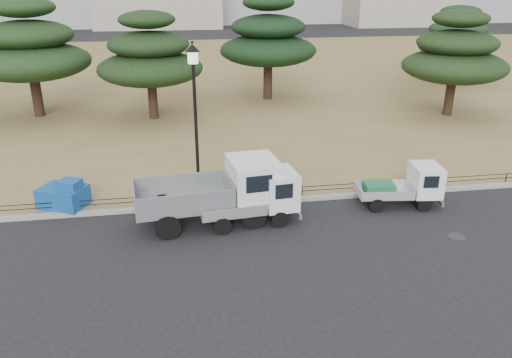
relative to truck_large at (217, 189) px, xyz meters
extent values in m
plane|color=black|center=(1.53, -1.37, -1.25)|extent=(220.00, 220.00, 0.00)
cube|color=olive|center=(1.53, 29.23, -1.17)|extent=(120.00, 56.00, 0.15)
cube|color=gray|center=(1.53, 1.23, -1.17)|extent=(120.00, 0.25, 0.16)
cylinder|color=black|center=(1.21, -0.84, -0.81)|extent=(0.89, 0.27, 0.88)
cylinder|color=black|center=(1.01, 1.07, -0.81)|extent=(0.89, 0.27, 0.88)
cylinder|color=black|center=(-1.79, -1.16, -0.81)|extent=(0.89, 0.27, 0.88)
cylinder|color=black|center=(-1.99, 0.75, -0.81)|extent=(0.89, 0.27, 0.88)
cube|color=#2D2D30|center=(-0.35, -0.04, -0.58)|extent=(4.97, 1.55, 0.15)
cube|color=gray|center=(-1.22, -0.13, -0.08)|extent=(3.58, 2.26, 0.85)
cube|color=silver|center=(1.37, 0.15, 0.25)|extent=(1.91, 2.25, 1.50)
cylinder|color=black|center=(2.14, -0.87, -0.94)|extent=(0.64, 0.23, 0.62)
cylinder|color=black|center=(1.99, 0.50, -0.94)|extent=(0.64, 0.23, 0.62)
cylinder|color=black|center=(0.07, -1.09, -0.94)|extent=(0.64, 0.23, 0.62)
cylinder|color=black|center=(-0.07, 0.28, -0.94)|extent=(0.64, 0.23, 0.62)
cube|color=#2D2D30|center=(1.06, -0.29, -0.79)|extent=(3.42, 1.12, 0.15)
cube|color=#9B9CA2|center=(0.46, -0.36, -0.51)|extent=(2.45, 1.65, 0.42)
cube|color=silver|center=(2.24, -0.17, -0.05)|extent=(1.32, 1.65, 1.34)
cube|color=#1C6423|center=(0.23, -0.38, -0.41)|extent=(1.36, 1.05, 0.46)
cylinder|color=black|center=(7.87, -0.47, -0.97)|extent=(0.57, 0.21, 0.55)
cylinder|color=black|center=(8.01, 0.72, -0.97)|extent=(0.57, 0.21, 0.55)
cylinder|color=black|center=(6.04, -0.26, -0.97)|extent=(0.57, 0.21, 0.55)
cylinder|color=black|center=(6.17, 0.93, -0.97)|extent=(0.57, 0.21, 0.55)
cube|color=#2D2D30|center=(7.05, 0.23, -0.84)|extent=(3.03, 1.02, 0.13)
cube|color=silver|center=(6.51, 0.29, -0.59)|extent=(2.18, 1.48, 0.37)
cube|color=silver|center=(8.09, 0.11, -0.19)|extent=(1.18, 1.47, 1.17)
cube|color=#1D673D|center=(6.31, 0.31, -0.50)|extent=(1.21, 0.94, 0.40)
cylinder|color=black|center=(-0.59, 1.53, -1.01)|extent=(0.46, 0.46, 0.17)
cylinder|color=black|center=(-0.59, 1.53, 1.66)|extent=(0.12, 0.12, 5.18)
cylinder|color=white|center=(-0.59, 1.53, 4.45)|extent=(0.41, 0.41, 0.41)
cone|color=black|center=(-0.59, 1.53, 4.79)|extent=(0.54, 0.54, 0.26)
cylinder|color=black|center=(1.53, 1.38, -0.90)|extent=(38.00, 0.03, 0.03)
cylinder|color=black|center=(1.53, 1.38, -0.72)|extent=(38.00, 0.03, 0.03)
cylinder|color=black|center=(1.53, 1.38, -0.90)|extent=(0.04, 0.04, 0.40)
cube|color=#144F9E|center=(-5.74, 1.89, -0.71)|extent=(2.01, 1.80, 0.77)
cube|color=#144F9E|center=(-5.41, 1.73, -0.16)|extent=(0.98, 0.93, 0.33)
cylinder|color=#2D2D30|center=(8.03, -2.57, -1.24)|extent=(0.60, 0.60, 0.01)
cylinder|color=black|center=(-9.89, 16.31, 0.30)|extent=(0.63, 0.63, 2.79)
ellipsoid|color=#1B3316|center=(-9.89, 16.31, 2.32)|extent=(7.17, 7.17, 2.29)
ellipsoid|color=#1B3316|center=(-9.89, 16.31, 3.89)|extent=(5.47, 5.47, 1.75)
ellipsoid|color=#1B3316|center=(-9.89, 16.31, 5.46)|extent=(3.78, 3.78, 1.21)
cylinder|color=black|center=(-2.69, 14.56, 0.16)|extent=(0.57, 0.57, 2.52)
ellipsoid|color=black|center=(-2.69, 14.56, 1.99)|extent=(6.34, 6.34, 2.03)
ellipsoid|color=black|center=(-2.69, 14.56, 3.40)|extent=(4.84, 4.84, 1.55)
ellipsoid|color=black|center=(-2.69, 14.56, 4.82)|extent=(3.35, 3.35, 1.07)
cylinder|color=black|center=(5.32, 18.78, 0.31)|extent=(0.64, 0.64, 2.82)
ellipsoid|color=black|center=(5.32, 18.78, 2.36)|extent=(6.79, 6.79, 2.17)
ellipsoid|color=black|center=(5.32, 18.78, 3.95)|extent=(5.19, 5.19, 1.66)
ellipsoid|color=black|center=(5.32, 18.78, 5.53)|extent=(3.58, 3.58, 1.15)
cylinder|color=black|center=(15.87, 12.40, 0.16)|extent=(0.57, 0.57, 2.52)
ellipsoid|color=black|center=(15.87, 12.40, 1.99)|extent=(6.39, 6.39, 2.04)
ellipsoid|color=black|center=(15.87, 12.40, 3.40)|extent=(4.88, 4.88, 1.56)
ellipsoid|color=black|center=(15.87, 12.40, 4.82)|extent=(3.37, 3.37, 1.08)
cylinder|color=black|center=(21.87, 22.69, 0.10)|extent=(0.54, 0.54, 2.40)
ellipsoid|color=black|center=(21.87, 22.69, 1.84)|extent=(6.13, 6.13, 1.96)
ellipsoid|color=black|center=(21.87, 22.69, 3.20)|extent=(4.68, 4.68, 1.50)
ellipsoid|color=black|center=(21.87, 22.69, 4.55)|extent=(3.23, 3.23, 1.03)
camera|label=1|loc=(-1.24, -16.49, 7.04)|focal=35.00mm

